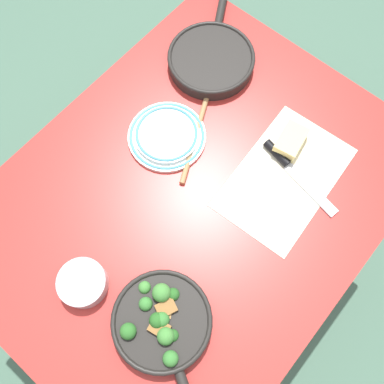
{
  "coord_description": "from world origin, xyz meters",
  "views": [
    {
      "loc": [
        -0.3,
        -0.25,
        1.82
      ],
      "look_at": [
        0.0,
        0.0,
        0.78
      ],
      "focal_mm": 40.0,
      "sensor_mm": 36.0,
      "label": 1
    }
  ],
  "objects_px": {
    "grater_knife": "(290,167)",
    "dinner_plate_stack": "(167,135)",
    "prep_bowl_steel": "(83,283)",
    "skillet_eggs": "(211,59)",
    "wooden_spoon": "(205,104)",
    "skillet_broccoli": "(162,322)",
    "cheese_block": "(290,142)"
  },
  "relations": [
    {
      "from": "wooden_spoon",
      "to": "skillet_broccoli",
      "type": "bearing_deg",
      "value": -175.53
    },
    {
      "from": "prep_bowl_steel",
      "to": "skillet_broccoli",
      "type": "bearing_deg",
      "value": -74.76
    },
    {
      "from": "skillet_broccoli",
      "to": "skillet_eggs",
      "type": "bearing_deg",
      "value": 149.65
    },
    {
      "from": "grater_knife",
      "to": "dinner_plate_stack",
      "type": "height_order",
      "value": "dinner_plate_stack"
    },
    {
      "from": "dinner_plate_stack",
      "to": "grater_knife",
      "type": "bearing_deg",
      "value": -65.15
    },
    {
      "from": "wooden_spoon",
      "to": "cheese_block",
      "type": "bearing_deg",
      "value": -104.21
    },
    {
      "from": "skillet_eggs",
      "to": "wooden_spoon",
      "type": "relative_size",
      "value": 1.0
    },
    {
      "from": "skillet_broccoli",
      "to": "grater_knife",
      "type": "relative_size",
      "value": 1.3
    },
    {
      "from": "skillet_eggs",
      "to": "cheese_block",
      "type": "height_order",
      "value": "same"
    },
    {
      "from": "wooden_spoon",
      "to": "dinner_plate_stack",
      "type": "xyz_separation_m",
      "value": [
        -0.15,
        0.01,
        0.01
      ]
    },
    {
      "from": "wooden_spoon",
      "to": "cheese_block",
      "type": "distance_m",
      "value": 0.26
    },
    {
      "from": "wooden_spoon",
      "to": "prep_bowl_steel",
      "type": "distance_m",
      "value": 0.59
    },
    {
      "from": "prep_bowl_steel",
      "to": "skillet_eggs",
      "type": "bearing_deg",
      "value": 14.44
    },
    {
      "from": "cheese_block",
      "to": "dinner_plate_stack",
      "type": "relative_size",
      "value": 0.49
    },
    {
      "from": "wooden_spoon",
      "to": "cheese_block",
      "type": "xyz_separation_m",
      "value": [
        0.05,
        -0.26,
        0.01
      ]
    },
    {
      "from": "grater_knife",
      "to": "cheese_block",
      "type": "relative_size",
      "value": 2.46
    },
    {
      "from": "prep_bowl_steel",
      "to": "grater_knife",
      "type": "bearing_deg",
      "value": -18.8
    },
    {
      "from": "grater_knife",
      "to": "dinner_plate_stack",
      "type": "relative_size",
      "value": 1.22
    },
    {
      "from": "skillet_broccoli",
      "to": "prep_bowl_steel",
      "type": "distance_m",
      "value": 0.21
    },
    {
      "from": "skillet_eggs",
      "to": "cheese_block",
      "type": "relative_size",
      "value": 3.55
    },
    {
      "from": "skillet_broccoli",
      "to": "dinner_plate_stack",
      "type": "distance_m",
      "value": 0.49
    },
    {
      "from": "dinner_plate_stack",
      "to": "prep_bowl_steel",
      "type": "height_order",
      "value": "prep_bowl_steel"
    },
    {
      "from": "skillet_broccoli",
      "to": "prep_bowl_steel",
      "type": "height_order",
      "value": "skillet_broccoli"
    },
    {
      "from": "skillet_eggs",
      "to": "grater_knife",
      "type": "distance_m",
      "value": 0.4
    },
    {
      "from": "skillet_broccoli",
      "to": "cheese_block",
      "type": "relative_size",
      "value": 3.21
    },
    {
      "from": "skillet_broccoli",
      "to": "cheese_block",
      "type": "distance_m",
      "value": 0.58
    },
    {
      "from": "skillet_eggs",
      "to": "dinner_plate_stack",
      "type": "distance_m",
      "value": 0.28
    },
    {
      "from": "wooden_spoon",
      "to": "grater_knife",
      "type": "relative_size",
      "value": 1.45
    },
    {
      "from": "wooden_spoon",
      "to": "dinner_plate_stack",
      "type": "bearing_deg",
      "value": 148.61
    },
    {
      "from": "grater_knife",
      "to": "dinner_plate_stack",
      "type": "distance_m",
      "value": 0.34
    },
    {
      "from": "prep_bowl_steel",
      "to": "cheese_block",
      "type": "bearing_deg",
      "value": -13.84
    },
    {
      "from": "dinner_plate_stack",
      "to": "prep_bowl_steel",
      "type": "relative_size",
      "value": 1.85
    }
  ]
}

